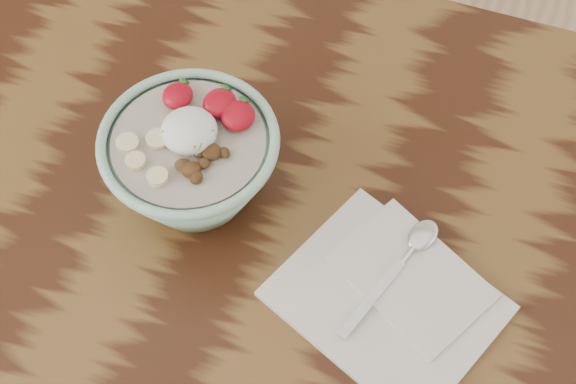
# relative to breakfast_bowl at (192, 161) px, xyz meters

# --- Properties ---
(table) EXTENTS (1.60, 0.90, 0.75)m
(table) POSITION_rel_breakfast_bowl_xyz_m (0.05, -0.03, -0.16)
(table) COLOR #361A0D
(table) RESTS_ON ground
(breakfast_bowl) EXTENTS (0.20, 0.20, 0.14)m
(breakfast_bowl) POSITION_rel_breakfast_bowl_xyz_m (0.00, 0.00, 0.00)
(breakfast_bowl) COLOR #96CAAE
(breakfast_bowl) RESTS_ON table
(napkin) EXTENTS (0.29, 0.26, 0.01)m
(napkin) POSITION_rel_breakfast_bowl_xyz_m (0.26, -0.06, -0.06)
(napkin) COLOR silver
(napkin) RESTS_ON table
(spoon) EXTENTS (0.08, 0.18, 0.01)m
(spoon) POSITION_rel_breakfast_bowl_xyz_m (0.27, -0.00, -0.05)
(spoon) COLOR silver
(spoon) RESTS_ON napkin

